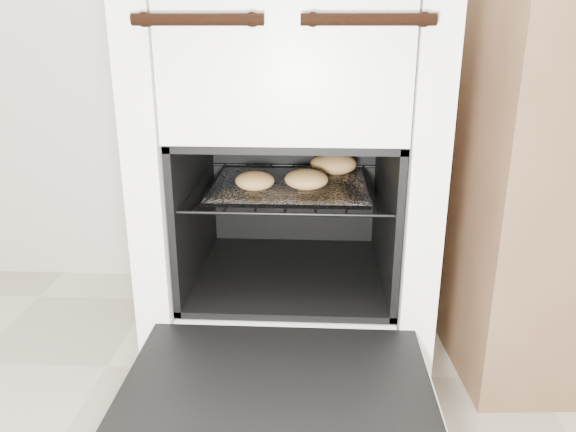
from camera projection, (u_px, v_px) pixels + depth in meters
The scene contains 5 objects.
stove at pixel (291, 176), 1.30m from camera, with size 0.58×0.65×0.89m.
oven_door at pixel (276, 398), 0.91m from camera, with size 0.53×0.41×0.04m.
oven_rack at pixel (290, 186), 1.24m from camera, with size 0.43×0.41×0.01m.
foil_sheet at pixel (289, 186), 1.22m from camera, with size 0.33×0.29×0.01m, color white.
baked_rolls at pixel (313, 170), 1.25m from camera, with size 0.28×0.26×0.05m.
Camera 1 is at (0.16, -0.08, 0.77)m, focal length 35.00 mm.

